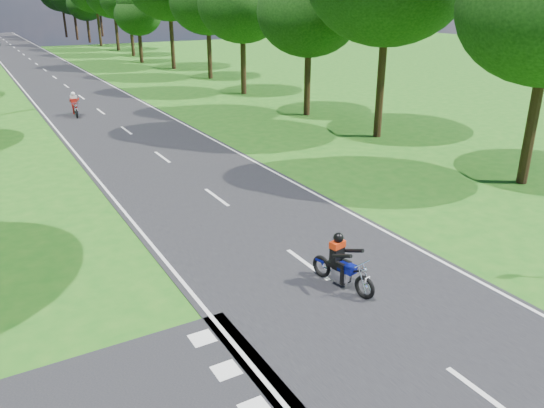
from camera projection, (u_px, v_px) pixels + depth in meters
ground at (353, 299)px, 12.80m from camera, size 160.00×160.00×0.00m
main_road at (45, 70)px, 53.23m from camera, size 7.00×140.00×0.02m
road_markings at (46, 72)px, 51.65m from camera, size 7.40×140.00×0.01m
rider_near_blue at (343, 261)px, 13.04m from camera, size 0.90×1.79×1.42m
rider_far_red at (75, 104)px, 32.25m from camera, size 0.72×1.79×1.46m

